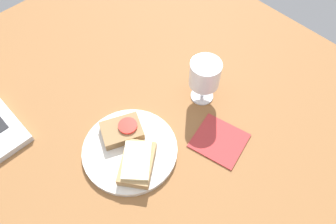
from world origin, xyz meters
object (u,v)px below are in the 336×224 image
(plate, at_px, (130,150))
(wine_glass, at_px, (205,75))
(sandwich_with_cheese, at_px, (137,163))
(sandwich_with_tomato, at_px, (122,130))
(napkin, at_px, (219,141))

(plate, xyz_separation_m, wine_glass, (0.26, -0.01, 0.09))
(sandwich_with_cheese, xyz_separation_m, sandwich_with_tomato, (0.03, 0.10, -0.00))
(sandwich_with_cheese, height_order, wine_glass, wine_glass)
(sandwich_with_cheese, height_order, sandwich_with_tomato, sandwich_with_cheese)
(sandwich_with_cheese, bearing_deg, napkin, -24.02)
(sandwich_with_tomato, xyz_separation_m, napkin, (0.17, -0.19, -0.03))
(sandwich_with_cheese, bearing_deg, wine_glass, 8.21)
(sandwich_with_cheese, bearing_deg, sandwich_with_tomato, 71.06)
(plate, xyz_separation_m, sandwich_with_cheese, (-0.02, -0.05, 0.02))
(sandwich_with_tomato, distance_m, napkin, 0.25)
(plate, relative_size, napkin, 1.90)
(plate, relative_size, wine_glass, 1.79)
(plate, xyz_separation_m, napkin, (0.19, -0.14, -0.00))
(wine_glass, distance_m, napkin, 0.18)
(sandwich_with_cheese, bearing_deg, plate, 72.02)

